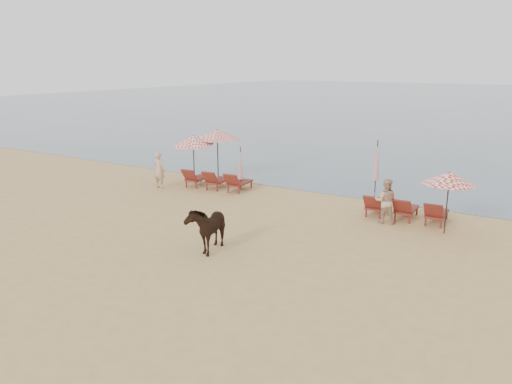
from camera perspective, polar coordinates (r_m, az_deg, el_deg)
ground at (r=15.82m, az=-9.60°, el=-7.74°), size 120.00×120.00×0.00m
sea at (r=91.65m, az=25.70°, el=9.37°), size 160.00×140.00×0.06m
lounger_cluster_left at (r=24.27m, az=-4.58°, el=1.42°), size 3.19×2.07×0.67m
lounger_cluster_right at (r=20.26m, az=16.69°, el=-1.82°), size 3.02×1.85×0.65m
umbrella_open_left_a at (r=25.80m, az=-4.44°, el=6.60°), size 2.35×2.35×2.68m
umbrella_open_left_b at (r=25.27m, az=-7.19°, el=5.88°), size 1.99×2.03×2.54m
umbrella_open_right at (r=18.70m, az=21.24°, el=1.49°), size 1.86×1.86×2.27m
umbrella_closed_left at (r=23.99m, az=-1.79°, el=3.30°), size 0.25×0.25×2.08m
umbrella_closed_right at (r=23.96m, az=13.63°, el=3.52°), size 0.30×0.30×2.50m
cow at (r=16.32m, az=-5.55°, el=-3.96°), size 1.26×2.01×1.57m
beachgoer_left at (r=24.77m, az=-11.01°, el=2.48°), size 0.65×0.43×1.78m
beachgoer_right_a at (r=19.56m, az=14.59°, el=-1.00°), size 0.99×0.86×1.73m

